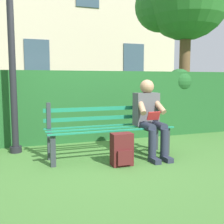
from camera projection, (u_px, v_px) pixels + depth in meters
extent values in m
plane|color=#3D6B2D|center=(110.00, 157.00, 4.30)|extent=(60.00, 60.00, 0.00)
cube|color=#2D3338|center=(167.00, 141.00, 4.39)|extent=(0.07, 0.07, 0.45)
cube|color=#2D3338|center=(53.00, 151.00, 3.80)|extent=(0.07, 0.07, 0.45)
cube|color=#2D3338|center=(156.00, 137.00, 4.74)|extent=(0.07, 0.07, 0.45)
cube|color=#2D3338|center=(50.00, 145.00, 4.15)|extent=(0.07, 0.07, 0.45)
cube|color=#197251|center=(105.00, 126.00, 4.46)|extent=(1.94, 0.06, 0.02)
cube|color=#197251|center=(110.00, 128.00, 4.24)|extent=(1.94, 0.06, 0.02)
cube|color=#197251|center=(115.00, 131.00, 4.02)|extent=(1.94, 0.06, 0.02)
cube|color=#2D3338|center=(155.00, 111.00, 4.72)|extent=(0.06, 0.06, 0.39)
cube|color=#2D3338|center=(49.00, 116.00, 4.14)|extent=(0.06, 0.06, 0.39)
cube|color=#197251|center=(105.00, 118.00, 4.44)|extent=(1.94, 0.02, 0.06)
cube|color=#197251|center=(105.00, 109.00, 4.42)|extent=(1.94, 0.02, 0.06)
cube|color=#4C4C51|center=(146.00, 109.00, 4.43)|extent=(0.38, 0.22, 0.52)
sphere|color=#A57A5B|center=(147.00, 87.00, 4.37)|extent=(0.22, 0.22, 0.22)
cylinder|color=#232838|center=(158.00, 126.00, 4.30)|extent=(0.13, 0.42, 0.13)
cylinder|color=#232838|center=(146.00, 126.00, 4.23)|extent=(0.13, 0.42, 0.13)
cylinder|color=#232838|center=(164.00, 144.00, 4.13)|extent=(0.12, 0.12, 0.47)
cylinder|color=#232838|center=(152.00, 146.00, 4.07)|extent=(0.12, 0.12, 0.47)
cube|color=#232838|center=(167.00, 159.00, 4.08)|extent=(0.10, 0.24, 0.07)
cube|color=#232838|center=(155.00, 160.00, 4.02)|extent=(0.10, 0.24, 0.07)
cylinder|color=#A57A5B|center=(159.00, 106.00, 4.35)|extent=(0.14, 0.32, 0.26)
cylinder|color=#A57A5B|center=(141.00, 106.00, 4.25)|extent=(0.14, 0.32, 0.26)
cube|color=#B22626|center=(154.00, 116.00, 4.20)|extent=(0.20, 0.07, 0.13)
cube|color=#1E5123|center=(96.00, 105.00, 5.63)|extent=(6.32, 0.61, 1.36)
sphere|color=#1E5123|center=(179.00, 81.00, 6.11)|extent=(0.55, 0.55, 0.55)
sphere|color=#1E5123|center=(13.00, 85.00, 5.12)|extent=(0.49, 0.49, 0.49)
cylinder|color=brown|center=(184.00, 73.00, 7.38)|extent=(0.28, 0.28, 2.73)
sphere|color=#2D702D|center=(161.00, 6.00, 7.30)|extent=(1.36, 1.36, 1.36)
cube|color=#BCAD93|center=(79.00, 22.00, 11.85)|extent=(7.68, 2.82, 7.29)
cube|color=#334756|center=(134.00, 59.00, 11.34)|extent=(0.90, 0.04, 1.20)
cube|color=#334756|center=(37.00, 56.00, 10.07)|extent=(0.90, 0.04, 1.20)
cube|color=#4C1919|center=(122.00, 149.00, 3.87)|extent=(0.29, 0.19, 0.46)
cube|color=#4C1919|center=(125.00, 158.00, 3.78)|extent=(0.21, 0.04, 0.20)
cylinder|color=#4C1919|center=(125.00, 145.00, 4.00)|extent=(0.04, 0.04, 0.27)
cylinder|color=#4C1919|center=(113.00, 146.00, 3.94)|extent=(0.04, 0.04, 0.27)
cylinder|color=black|center=(16.00, 149.00, 4.58)|extent=(0.19, 0.19, 0.10)
cylinder|color=black|center=(12.00, 57.00, 4.40)|extent=(0.11, 0.11, 3.10)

